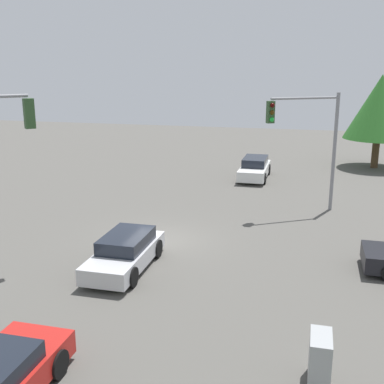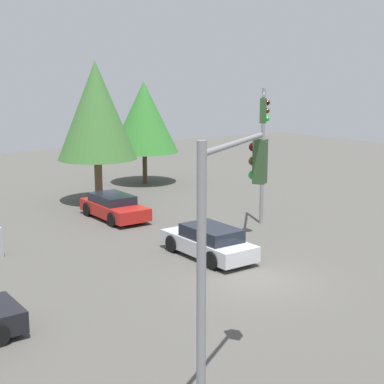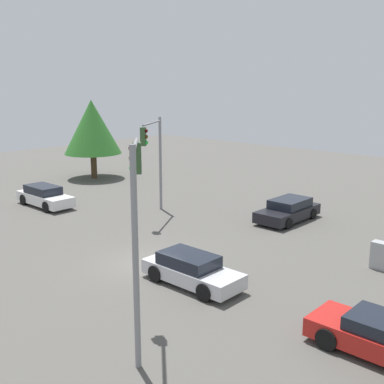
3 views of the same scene
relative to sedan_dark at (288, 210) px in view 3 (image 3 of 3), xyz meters
The scene contains 9 objects.
ground_plane 10.69m from the sedan_dark, 95.09° to the right, with size 80.00×80.00×0.00m, color #54514C.
sedan_dark is the anchor object (origin of this frame).
sedan_red 14.83m from the sedan_dark, 47.37° to the right, with size 4.39×1.92×1.24m.
sedan_silver 11.14m from the sedan_dark, 79.12° to the right, with size 4.41×1.85×1.29m.
sedan_white 16.21m from the sedan_dark, 149.95° to the right, with size 4.69×1.84×1.39m.
traffic_signal_main 16.47m from the sedan_dark, 75.45° to the right, with size 2.69×2.51×6.60m.
traffic_signal_cross 8.98m from the sedan_dark, 145.91° to the right, with size 2.27×3.46×6.08m.
electrical_cabinet 8.29m from the sedan_dark, 28.31° to the right, with size 1.01×0.51×1.25m, color #9EA0A3.
tree_corner 20.08m from the sedan_dark, behind, with size 4.90×4.90×6.78m.
Camera 3 is at (15.70, -14.03, 8.21)m, focal length 45.00 mm.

